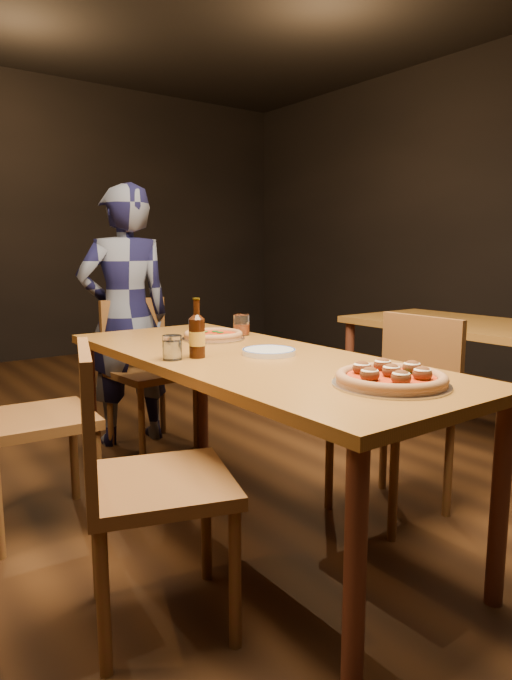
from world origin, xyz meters
TOP-DOWN VIEW (x-y plane):
  - ground at (0.00, 0.00)m, footprint 9.00×9.00m
  - room_shell at (0.00, 0.00)m, footprint 9.00×9.00m
  - table_main at (0.00, 0.00)m, footprint 0.80×2.00m
  - chair_main_nw at (-0.60, -0.36)m, footprint 0.56×0.56m
  - chair_main_sw at (-0.72, 0.53)m, footprint 0.49×0.49m
  - chair_main_e at (0.58, -0.27)m, footprint 0.43×0.43m
  - chair_end at (0.12, 1.15)m, footprint 0.47×0.47m
  - pizza_meatball at (0.06, -0.70)m, footprint 0.38×0.38m
  - pizza_margherita at (0.11, 0.45)m, footprint 0.31×0.31m
  - plate_stack at (0.08, -0.03)m, footprint 0.22×0.22m
  - beer_bottle at (-0.20, 0.08)m, footprint 0.07×0.07m
  - water_glass at (-0.30, 0.10)m, footprint 0.08×0.08m
  - amber_glass at (0.30, 0.48)m, footprint 0.08×0.08m
  - diner at (0.05, 1.35)m, footprint 0.61×0.43m

SIDE VIEW (x-z plane):
  - ground at x=0.00m, z-range 0.00..0.00m
  - chair_main_e at x=0.58m, z-range 0.00..0.93m
  - chair_end at x=0.12m, z-range 0.00..0.93m
  - chair_main_nw at x=-0.60m, z-range 0.00..0.94m
  - chair_main_sw at x=-0.72m, z-range 0.00..0.97m
  - table_main at x=0.00m, z-range 0.30..1.05m
  - plate_stack at x=0.08m, z-range 0.75..0.77m
  - pizza_margherita at x=0.11m, z-range 0.75..0.79m
  - pizza_meatball at x=0.06m, z-range 0.74..0.81m
  - diner at x=0.05m, z-range 0.00..1.57m
  - water_glass at x=-0.30m, z-range 0.75..0.85m
  - amber_glass at x=0.30m, z-range 0.75..0.85m
  - beer_bottle at x=-0.20m, z-range 0.72..0.95m
  - room_shell at x=0.00m, z-range -2.64..6.36m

